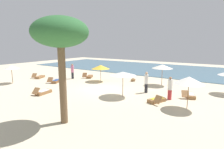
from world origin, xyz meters
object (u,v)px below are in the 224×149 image
object	(u,v)px
person_1	(170,88)
lounger_5	(39,77)
umbrella_4	(123,74)
lounger_4	(56,81)
lounger_3	(190,95)
umbrella_0	(162,66)
lounger_2	(43,92)
lounger_1	(157,100)
dog	(133,80)
lounger_0	(89,76)
surfboard	(59,78)
umbrella_5	(189,80)
palm_0	(60,34)
umbrella_2	(11,67)
person_2	(146,82)
umbrella_1	(101,67)
person_0	(72,71)

from	to	relation	value
person_1	lounger_5	bearing A→B (deg)	-179.37
umbrella_4	lounger_4	world-z (taller)	umbrella_4
lounger_3	lounger_4	size ratio (longest dim) A/B	1.00
umbrella_0	lounger_2	world-z (taller)	umbrella_0
lounger_1	dog	bearing A→B (deg)	130.25
lounger_3	person_1	distance (m)	2.13
lounger_0	surfboard	world-z (taller)	lounger_0
umbrella_0	umbrella_5	world-z (taller)	umbrella_5
lounger_3	palm_0	world-z (taller)	palm_0
umbrella_2	lounger_3	bearing A→B (deg)	16.45
umbrella_5	surfboard	xyz separation A→B (m)	(-16.24, 2.46, -2.01)
lounger_3	umbrella_0	bearing A→B (deg)	137.66
lounger_3	person_2	world-z (taller)	person_2
person_2	lounger_5	bearing A→B (deg)	-175.85
umbrella_2	lounger_4	distance (m)	5.11
lounger_2	palm_0	size ratio (longest dim) A/B	0.29
palm_0	dog	distance (m)	13.52
umbrella_1	umbrella_4	xyz separation A→B (m)	(5.33, -3.93, 0.23)
lounger_1	umbrella_5	bearing A→B (deg)	-5.10
umbrella_4	palm_0	bearing A→B (deg)	-91.60
lounger_2	dog	bearing A→B (deg)	65.53
person_2	lounger_0	bearing A→B (deg)	163.43
person_2	palm_0	size ratio (longest dim) A/B	0.33
umbrella_2	lounger_3	distance (m)	18.87
lounger_0	dog	distance (m)	6.04
person_1	lounger_3	bearing A→B (deg)	50.41
dog	palm_0	bearing A→B (deg)	-81.44
lounger_1	person_2	distance (m)	2.92
lounger_3	palm_0	distance (m)	11.62
person_0	dog	bearing A→B (deg)	21.19
umbrella_1	lounger_1	size ratio (longest dim) A/B	1.22
umbrella_2	person_1	world-z (taller)	umbrella_2
lounger_0	person_0	distance (m)	2.30
lounger_4	lounger_5	size ratio (longest dim) A/B	1.01
lounger_3	palm_0	xyz separation A→B (m)	(-5.10, -9.26, 4.83)
umbrella_5	person_1	world-z (taller)	umbrella_5
lounger_2	person_0	xyz separation A→B (m)	(-2.98, 6.63, 0.81)
umbrella_2	umbrella_4	xyz separation A→B (m)	(13.11, 2.51, 0.11)
umbrella_1	person_0	bearing A→B (deg)	-170.13
person_2	dog	bearing A→B (deg)	130.38
umbrella_4	person_0	distance (m)	9.93
person_2	lounger_1	bearing A→B (deg)	-49.98
umbrella_1	person_2	size ratio (longest dim) A/B	1.09
lounger_5	surfboard	xyz separation A→B (m)	(2.37, 1.17, -0.13)
person_0	surfboard	distance (m)	2.08
lounger_0	umbrella_1	bearing A→B (deg)	-20.25
person_2	lounger_2	bearing A→B (deg)	-143.85
lounger_4	surfboard	xyz separation A→B (m)	(-1.62, 1.80, -0.14)
lounger_1	lounger_2	bearing A→B (deg)	-160.05
lounger_4	person_0	xyz separation A→B (m)	(-0.03, 2.76, 0.81)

